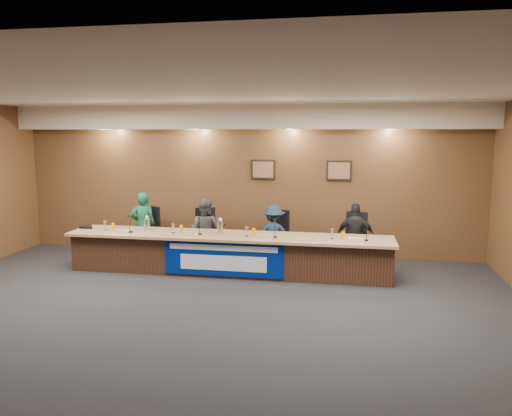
{
  "coord_description": "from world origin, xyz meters",
  "views": [
    {
      "loc": [
        2.15,
        -6.53,
        2.65
      ],
      "look_at": [
        0.49,
        2.61,
        1.23
      ],
      "focal_mm": 35.0,
      "sensor_mm": 36.0,
      "label": 1
    }
  ],
  "objects_px": {
    "banner": "(223,259)",
    "office_chair_b": "(206,237)",
    "panelist_d": "(355,236)",
    "office_chair_d": "(355,243)",
    "carafe_mid": "(220,227)",
    "panelist_a": "(143,225)",
    "office_chair_a": "(145,235)",
    "dais_body": "(228,255)",
    "speakerphone": "(88,227)",
    "panelist_c": "(274,235)",
    "office_chair_c": "(274,240)",
    "carafe_left": "(147,225)",
    "panelist_b": "(205,230)"
  },
  "relations": [
    {
      "from": "panelist_b",
      "to": "panelist_d",
      "type": "xyz_separation_m",
      "value": [
        3.03,
        0.0,
        -0.01
      ]
    },
    {
      "from": "panelist_d",
      "to": "office_chair_a",
      "type": "relative_size",
      "value": 2.68
    },
    {
      "from": "carafe_left",
      "to": "speakerphone",
      "type": "xyz_separation_m",
      "value": [
        -1.27,
        0.03,
        -0.09
      ]
    },
    {
      "from": "panelist_c",
      "to": "panelist_b",
      "type": "bearing_deg",
      "value": -6.11
    },
    {
      "from": "panelist_b",
      "to": "office_chair_d",
      "type": "relative_size",
      "value": 2.71
    },
    {
      "from": "carafe_mid",
      "to": "office_chair_c",
      "type": "bearing_deg",
      "value": 45.2
    },
    {
      "from": "panelist_a",
      "to": "carafe_mid",
      "type": "xyz_separation_m",
      "value": [
        1.88,
        -0.8,
        0.17
      ]
    },
    {
      "from": "panelist_b",
      "to": "dais_body",
      "type": "bearing_deg",
      "value": 141.91
    },
    {
      "from": "office_chair_d",
      "to": "speakerphone",
      "type": "bearing_deg",
      "value": -164.44
    },
    {
      "from": "dais_body",
      "to": "carafe_mid",
      "type": "xyz_separation_m",
      "value": [
        -0.14,
        -0.05,
        0.53
      ]
    },
    {
      "from": "carafe_mid",
      "to": "panelist_a",
      "type": "bearing_deg",
      "value": 157.02
    },
    {
      "from": "panelist_c",
      "to": "speakerphone",
      "type": "relative_size",
      "value": 3.77
    },
    {
      "from": "banner",
      "to": "panelist_c",
      "type": "height_order",
      "value": "panelist_c"
    },
    {
      "from": "carafe_mid",
      "to": "dais_body",
      "type": "bearing_deg",
      "value": 20.13
    },
    {
      "from": "panelist_b",
      "to": "office_chair_d",
      "type": "xyz_separation_m",
      "value": [
        3.03,
        0.1,
        -0.17
      ]
    },
    {
      "from": "office_chair_a",
      "to": "office_chair_d",
      "type": "distance_m",
      "value": 4.37
    },
    {
      "from": "panelist_a",
      "to": "office_chair_a",
      "type": "height_order",
      "value": "panelist_a"
    },
    {
      "from": "office_chair_a",
      "to": "carafe_left",
      "type": "relative_size",
      "value": 2.03
    },
    {
      "from": "office_chair_c",
      "to": "office_chair_d",
      "type": "bearing_deg",
      "value": 23.31
    },
    {
      "from": "office_chair_a",
      "to": "office_chair_d",
      "type": "xyz_separation_m",
      "value": [
        4.37,
        0.0,
        0.0
      ]
    },
    {
      "from": "office_chair_d",
      "to": "carafe_left",
      "type": "height_order",
      "value": "carafe_left"
    },
    {
      "from": "panelist_c",
      "to": "carafe_left",
      "type": "xyz_separation_m",
      "value": [
        -2.37,
        -0.72,
        0.27
      ]
    },
    {
      "from": "panelist_d",
      "to": "office_chair_c",
      "type": "distance_m",
      "value": 1.62
    },
    {
      "from": "panelist_a",
      "to": "office_chair_d",
      "type": "height_order",
      "value": "panelist_a"
    },
    {
      "from": "office_chair_c",
      "to": "carafe_mid",
      "type": "xyz_separation_m",
      "value": [
        -0.89,
        -0.9,
        0.4
      ]
    },
    {
      "from": "panelist_c",
      "to": "office_chair_a",
      "type": "distance_m",
      "value": 2.77
    },
    {
      "from": "panelist_d",
      "to": "office_chair_d",
      "type": "relative_size",
      "value": 2.68
    },
    {
      "from": "panelist_c",
      "to": "carafe_left",
      "type": "height_order",
      "value": "panelist_c"
    },
    {
      "from": "carafe_mid",
      "to": "office_chair_d",
      "type": "bearing_deg",
      "value": 19.74
    },
    {
      "from": "banner",
      "to": "office_chair_b",
      "type": "xyz_separation_m",
      "value": [
        -0.67,
        1.26,
        0.1
      ]
    },
    {
      "from": "office_chair_a",
      "to": "carafe_mid",
      "type": "xyz_separation_m",
      "value": [
        1.88,
        -0.9,
        0.4
      ]
    },
    {
      "from": "panelist_d",
      "to": "carafe_mid",
      "type": "relative_size",
      "value": 4.94
    },
    {
      "from": "banner",
      "to": "carafe_mid",
      "type": "height_order",
      "value": "carafe_mid"
    },
    {
      "from": "banner",
      "to": "panelist_d",
      "type": "distance_m",
      "value": 2.64
    },
    {
      "from": "panelist_a",
      "to": "panelist_b",
      "type": "xyz_separation_m",
      "value": [
        1.34,
        0.0,
        -0.06
      ]
    },
    {
      "from": "dais_body",
      "to": "panelist_a",
      "type": "height_order",
      "value": "panelist_a"
    },
    {
      "from": "panelist_d",
      "to": "office_chair_d",
      "type": "bearing_deg",
      "value": -86.95
    },
    {
      "from": "panelist_c",
      "to": "office_chair_d",
      "type": "distance_m",
      "value": 1.61
    },
    {
      "from": "dais_body",
      "to": "banner",
      "type": "xyz_separation_m",
      "value": [
        0.0,
        -0.41,
        0.03
      ]
    },
    {
      "from": "banner",
      "to": "panelist_a",
      "type": "distance_m",
      "value": 2.35
    },
    {
      "from": "office_chair_a",
      "to": "speakerphone",
      "type": "bearing_deg",
      "value": -113.13
    },
    {
      "from": "panelist_b",
      "to": "office_chair_b",
      "type": "relative_size",
      "value": 2.71
    },
    {
      "from": "carafe_left",
      "to": "carafe_mid",
      "type": "distance_m",
      "value": 1.48
    },
    {
      "from": "office_chair_c",
      "to": "office_chair_d",
      "type": "height_order",
      "value": "same"
    },
    {
      "from": "office_chair_a",
      "to": "speakerphone",
      "type": "height_order",
      "value": "speakerphone"
    },
    {
      "from": "office_chair_a",
      "to": "speakerphone",
      "type": "relative_size",
      "value": 1.5
    },
    {
      "from": "panelist_a",
      "to": "panelist_b",
      "type": "height_order",
      "value": "panelist_a"
    },
    {
      "from": "office_chair_d",
      "to": "panelist_a",
      "type": "bearing_deg",
      "value": -171.8
    },
    {
      "from": "panelist_c",
      "to": "office_chair_c",
      "type": "xyz_separation_m",
      "value": [
        0.0,
        0.1,
        -0.12
      ]
    },
    {
      "from": "banner",
      "to": "panelist_d",
      "type": "relative_size",
      "value": 1.71
    }
  ]
}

